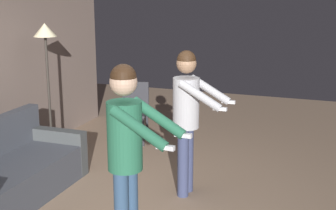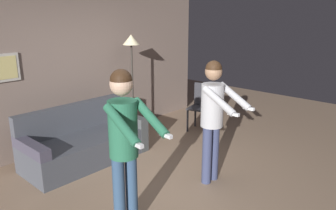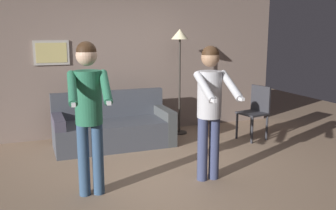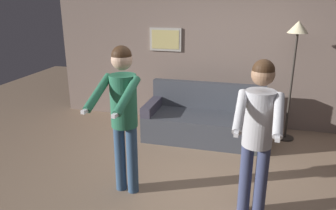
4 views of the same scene
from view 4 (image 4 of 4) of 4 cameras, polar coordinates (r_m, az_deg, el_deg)
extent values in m
plane|color=#987B61|center=(4.19, 6.78, -14.15)|extent=(12.00, 12.00, 0.00)
cube|color=gray|center=(5.87, 10.54, 8.88)|extent=(6.40, 0.06, 2.60)
cube|color=#B7B2A8|center=(5.99, -0.44, 11.34)|extent=(0.58, 0.02, 0.41)
cube|color=tan|center=(5.97, -0.47, 11.33)|extent=(0.50, 0.01, 0.33)
cube|color=#44474F|center=(5.41, 6.22, -3.79)|extent=(1.90, 0.86, 0.42)
cube|color=#44474F|center=(5.59, 6.95, 1.68)|extent=(1.90, 0.15, 0.45)
cube|color=#433F4F|center=(5.56, -2.64, -2.16)|extent=(0.16, 0.85, 0.58)
cube|color=#444748|center=(5.33, 15.54, -3.80)|extent=(0.16, 0.85, 0.58)
cylinder|color=#332D28|center=(5.79, 19.65, -5.37)|extent=(0.28, 0.28, 0.02)
cylinder|color=#332D28|center=(5.52, 20.60, 2.84)|extent=(0.04, 0.04, 1.70)
cone|color=#F9EAB7|center=(5.36, 21.75, 12.53)|extent=(0.31, 0.31, 0.18)
cylinder|color=#324E70|center=(3.99, -8.32, -9.05)|extent=(0.13, 0.13, 0.84)
cylinder|color=#324E70|center=(3.92, -6.23, -9.47)|extent=(0.13, 0.13, 0.84)
cylinder|color=#286B4C|center=(3.67, -7.74, 0.72)|extent=(0.30, 0.30, 0.60)
sphere|color=#D8AD8E|center=(3.56, -8.06, 7.85)|extent=(0.23, 0.23, 0.23)
sphere|color=#382314|center=(3.55, -8.09, 8.49)|extent=(0.22, 0.22, 0.22)
cylinder|color=#286B4C|center=(3.52, -12.05, 2.17)|extent=(0.14, 0.51, 0.33)
cube|color=white|center=(3.37, -13.99, -0.89)|extent=(0.05, 0.15, 0.04)
cylinder|color=#286B4C|center=(3.36, -7.12, 1.64)|extent=(0.14, 0.51, 0.33)
cube|color=white|center=(3.20, -8.93, -1.61)|extent=(0.05, 0.15, 0.04)
cylinder|color=#383F62|center=(3.65, 13.32, -12.41)|extent=(0.13, 0.13, 0.81)
cylinder|color=#383F62|center=(3.65, 15.88, -12.66)|extent=(0.13, 0.13, 0.81)
cylinder|color=#B2B2B7|center=(3.35, 15.54, -2.32)|extent=(0.30, 0.30, 0.57)
sphere|color=#9E7556|center=(3.23, 16.23, 5.15)|extent=(0.22, 0.22, 0.22)
sphere|color=#382314|center=(3.22, 16.29, 5.82)|extent=(0.21, 0.21, 0.21)
cylinder|color=#B2B2B7|center=(3.11, 12.46, -1.07)|extent=(0.11, 0.49, 0.32)
cube|color=white|center=(2.94, 11.88, -4.68)|extent=(0.05, 0.15, 0.04)
cylinder|color=#B2B2B7|center=(3.10, 18.71, -1.66)|extent=(0.11, 0.49, 0.32)
cube|color=white|center=(2.94, 18.51, -5.31)|extent=(0.05, 0.15, 0.04)
camera|label=1|loc=(5.04, -58.43, 11.11)|focal=50.00mm
camera|label=2|loc=(3.45, -63.57, 8.86)|focal=35.00mm
camera|label=3|loc=(2.22, -95.44, -12.64)|focal=40.00mm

